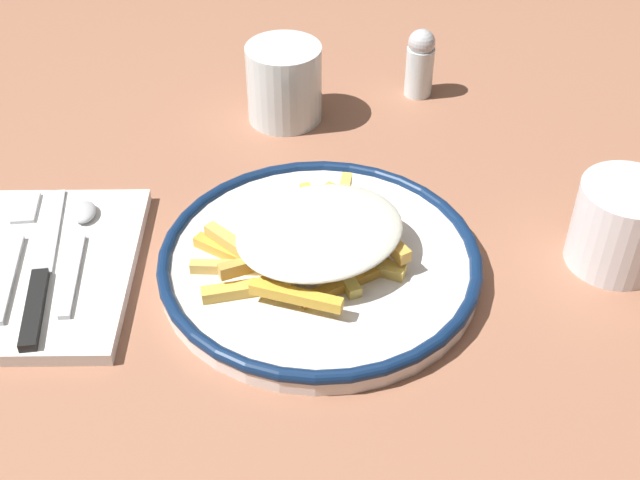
{
  "coord_description": "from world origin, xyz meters",
  "views": [
    {
      "loc": [
        0.01,
        -0.55,
        0.5
      ],
      "look_at": [
        0.0,
        0.0,
        0.04
      ],
      "focal_mm": 46.64,
      "sensor_mm": 36.0,
      "label": 1
    }
  ],
  "objects_px": {
    "napkin": "(45,269)",
    "coffee_mug": "(622,225)",
    "plate": "(320,261)",
    "salt_shaker": "(420,62)",
    "water_glass": "(284,83)",
    "fork": "(14,252)",
    "spoon": "(80,236)",
    "knife": "(41,276)",
    "fries_heap": "(319,235)"
  },
  "relations": [
    {
      "from": "napkin",
      "to": "water_glass",
      "type": "distance_m",
      "value": 0.33
    },
    {
      "from": "fries_heap",
      "to": "water_glass",
      "type": "height_order",
      "value": "water_glass"
    },
    {
      "from": "water_glass",
      "to": "fork",
      "type": "bearing_deg",
      "value": -131.7
    },
    {
      "from": "spoon",
      "to": "plate",
      "type": "bearing_deg",
      "value": -6.48
    },
    {
      "from": "water_glass",
      "to": "salt_shaker",
      "type": "bearing_deg",
      "value": 20.09
    },
    {
      "from": "coffee_mug",
      "to": "salt_shaker",
      "type": "height_order",
      "value": "same"
    },
    {
      "from": "fork",
      "to": "salt_shaker",
      "type": "height_order",
      "value": "salt_shaker"
    },
    {
      "from": "knife",
      "to": "water_glass",
      "type": "relative_size",
      "value": 2.42
    },
    {
      "from": "plate",
      "to": "salt_shaker",
      "type": "height_order",
      "value": "salt_shaker"
    },
    {
      "from": "fork",
      "to": "water_glass",
      "type": "xyz_separation_m",
      "value": [
        0.23,
        0.25,
        0.03
      ]
    },
    {
      "from": "plate",
      "to": "spoon",
      "type": "distance_m",
      "value": 0.22
    },
    {
      "from": "napkin",
      "to": "spoon",
      "type": "relative_size",
      "value": 1.41
    },
    {
      "from": "coffee_mug",
      "to": "spoon",
      "type": "bearing_deg",
      "value": 179.75
    },
    {
      "from": "napkin",
      "to": "knife",
      "type": "distance_m",
      "value": 0.02
    },
    {
      "from": "plate",
      "to": "napkin",
      "type": "bearing_deg",
      "value": -177.7
    },
    {
      "from": "fries_heap",
      "to": "spoon",
      "type": "height_order",
      "value": "fries_heap"
    },
    {
      "from": "knife",
      "to": "coffee_mug",
      "type": "distance_m",
      "value": 0.51
    },
    {
      "from": "fork",
      "to": "coffee_mug",
      "type": "bearing_deg",
      "value": 2.18
    },
    {
      "from": "fork",
      "to": "knife",
      "type": "xyz_separation_m",
      "value": [
        0.03,
        -0.03,
        0.0
      ]
    },
    {
      "from": "plate",
      "to": "fork",
      "type": "height_order",
      "value": "plate"
    },
    {
      "from": "salt_shaker",
      "to": "fries_heap",
      "type": "bearing_deg",
      "value": -109.09
    },
    {
      "from": "plate",
      "to": "napkin",
      "type": "relative_size",
      "value": 1.32
    },
    {
      "from": "spoon",
      "to": "napkin",
      "type": "bearing_deg",
      "value": -124.66
    },
    {
      "from": "plate",
      "to": "fork",
      "type": "bearing_deg",
      "value": 179.51
    },
    {
      "from": "knife",
      "to": "salt_shaker",
      "type": "xyz_separation_m",
      "value": [
        0.35,
        0.34,
        0.03
      ]
    },
    {
      "from": "fork",
      "to": "coffee_mug",
      "type": "relative_size",
      "value": 1.6
    },
    {
      "from": "fork",
      "to": "knife",
      "type": "relative_size",
      "value": 0.84
    },
    {
      "from": "napkin",
      "to": "coffee_mug",
      "type": "distance_m",
      "value": 0.51
    },
    {
      "from": "napkin",
      "to": "fork",
      "type": "distance_m",
      "value": 0.03
    },
    {
      "from": "napkin",
      "to": "fries_heap",
      "type": "bearing_deg",
      "value": 2.94
    },
    {
      "from": "coffee_mug",
      "to": "salt_shaker",
      "type": "bearing_deg",
      "value": 118.63
    },
    {
      "from": "plate",
      "to": "fork",
      "type": "distance_m",
      "value": 0.27
    },
    {
      "from": "fork",
      "to": "coffee_mug",
      "type": "distance_m",
      "value": 0.54
    },
    {
      "from": "fork",
      "to": "water_glass",
      "type": "height_order",
      "value": "water_glass"
    },
    {
      "from": "knife",
      "to": "salt_shaker",
      "type": "relative_size",
      "value": 2.6
    },
    {
      "from": "fries_heap",
      "to": "salt_shaker",
      "type": "distance_m",
      "value": 0.33
    },
    {
      "from": "spoon",
      "to": "water_glass",
      "type": "bearing_deg",
      "value": 53.26
    },
    {
      "from": "knife",
      "to": "coffee_mug",
      "type": "xyz_separation_m",
      "value": [
        0.51,
        0.05,
        0.02
      ]
    },
    {
      "from": "napkin",
      "to": "salt_shaker",
      "type": "relative_size",
      "value": 2.67
    },
    {
      "from": "knife",
      "to": "salt_shaker",
      "type": "distance_m",
      "value": 0.49
    },
    {
      "from": "plate",
      "to": "coffee_mug",
      "type": "xyz_separation_m",
      "value": [
        0.26,
        0.02,
        0.03
      ]
    },
    {
      "from": "plate",
      "to": "napkin",
      "type": "height_order",
      "value": "plate"
    },
    {
      "from": "knife",
      "to": "fork",
      "type": "bearing_deg",
      "value": 136.72
    },
    {
      "from": "coffee_mug",
      "to": "salt_shaker",
      "type": "xyz_separation_m",
      "value": [
        -0.16,
        0.29,
        0.0
      ]
    },
    {
      "from": "fries_heap",
      "to": "coffee_mug",
      "type": "xyz_separation_m",
      "value": [
        0.27,
        0.02,
        0.0
      ]
    },
    {
      "from": "plate",
      "to": "fork",
      "type": "relative_size",
      "value": 1.62
    },
    {
      "from": "fork",
      "to": "spoon",
      "type": "height_order",
      "value": "spoon"
    },
    {
      "from": "plate",
      "to": "salt_shaker",
      "type": "relative_size",
      "value": 3.54
    },
    {
      "from": "plate",
      "to": "knife",
      "type": "relative_size",
      "value": 1.36
    },
    {
      "from": "plate",
      "to": "spoon",
      "type": "bearing_deg",
      "value": 173.52
    }
  ]
}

